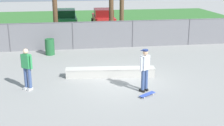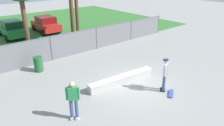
% 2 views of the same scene
% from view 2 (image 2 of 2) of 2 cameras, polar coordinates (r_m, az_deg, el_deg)
% --- Properties ---
extents(ground_plane, '(80.00, 80.00, 0.00)m').
position_cam_2_polar(ground_plane, '(12.06, 6.24, -6.01)').
color(ground_plane, gray).
extents(grass_strip, '(31.84, 20.00, 0.02)m').
position_cam_2_polar(grass_strip, '(25.83, -21.55, 8.57)').
color(grass_strip, '#336B2D').
rests_on(grass_strip, ground).
extents(concrete_ledge, '(4.31, 0.89, 0.46)m').
position_cam_2_polar(concrete_ledge, '(12.14, 2.65, -4.43)').
color(concrete_ledge, '#A8A59E').
rests_on(concrete_ledge, ground).
extents(skateboarder, '(0.50, 0.43, 1.84)m').
position_cam_2_polar(skateboarder, '(11.34, 14.11, -2.75)').
color(skateboarder, black).
rests_on(skateboarder, ground).
extents(skateboard, '(0.78, 0.61, 0.09)m').
position_cam_2_polar(skateboard, '(11.53, 15.71, -7.89)').
color(skateboard, '#334CB2').
rests_on(skateboard, ground).
extents(chainlink_fence, '(19.91, 0.07, 1.80)m').
position_cam_2_polar(chainlink_fence, '(16.41, -9.90, 5.61)').
color(chainlink_fence, '#4C4C51').
rests_on(chainlink_fence, ground).
extents(car_green, '(2.10, 4.24, 1.66)m').
position_cam_2_polar(car_green, '(22.93, -25.40, 8.38)').
color(car_green, '#1E6638').
rests_on(car_green, ground).
extents(car_red, '(2.10, 4.24, 1.66)m').
position_cam_2_polar(car_red, '(23.77, -17.49, 10.02)').
color(car_red, '#B21E1E').
rests_on(car_red, ground).
extents(bystander, '(0.50, 0.43, 1.82)m').
position_cam_2_polar(bystander, '(9.10, -10.46, -9.51)').
color(bystander, beige).
rests_on(bystander, ground).
extents(trash_bin, '(0.56, 0.56, 0.98)m').
position_cam_2_polar(trash_bin, '(14.26, -19.29, -0.27)').
color(trash_bin, '#1E592D').
rests_on(trash_bin, ground).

